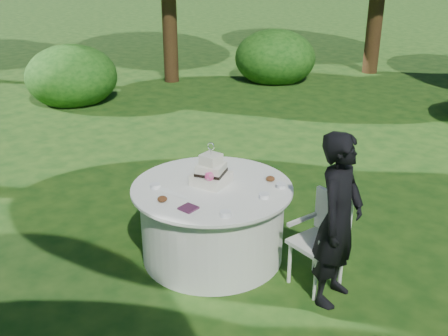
{
  "coord_description": "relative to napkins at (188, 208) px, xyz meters",
  "views": [
    {
      "loc": [
        3.01,
        -3.44,
        2.89
      ],
      "look_at": [
        0.15,
        0.0,
        1.0
      ],
      "focal_mm": 42.0,
      "sensor_mm": 36.0,
      "label": 1
    }
  ],
  "objects": [
    {
      "name": "ground",
      "position": [
        -0.15,
        0.49,
        -0.78
      ],
      "size": [
        80.0,
        80.0,
        0.0
      ],
      "primitive_type": "plane",
      "color": "#12380F",
      "rests_on": "ground"
    },
    {
      "name": "votives",
      "position": [
        0.01,
        0.53,
        0.01
      ],
      "size": [
        1.02,
        0.91,
        0.04
      ],
      "color": "white",
      "rests_on": "table"
    },
    {
      "name": "guest",
      "position": [
        1.12,
        0.65,
        -0.0
      ],
      "size": [
        0.43,
        0.6,
        1.56
      ],
      "primitive_type": "imported",
      "rotation": [
        0.0,
        0.0,
        1.68
      ],
      "color": "black",
      "rests_on": "ground"
    },
    {
      "name": "table",
      "position": [
        -0.15,
        0.49,
        -0.39
      ],
      "size": [
        1.56,
        1.56,
        0.77
      ],
      "color": "white",
      "rests_on": "ground"
    },
    {
      "name": "petal_cups",
      "position": [
        -0.04,
        0.46,
        0.02
      ],
      "size": [
        0.58,
        1.08,
        0.05
      ],
      "color": "#562D16",
      "rests_on": "table"
    },
    {
      "name": "napkins",
      "position": [
        0.0,
        0.0,
        0.0
      ],
      "size": [
        0.14,
        0.14,
        0.02
      ],
      "primitive_type": "cube",
      "color": "#491F3B",
      "rests_on": "table"
    },
    {
      "name": "chair",
      "position": [
        0.92,
        0.78,
        -0.26
      ],
      "size": [
        0.49,
        0.49,
        0.88
      ],
      "color": "silver",
      "rests_on": "ground"
    },
    {
      "name": "feather_plume",
      "position": [
        -0.37,
        0.13,
        -0.0
      ],
      "size": [
        0.48,
        0.07,
        0.01
      ],
      "primitive_type": "ellipsoid",
      "color": "white",
      "rests_on": "table"
    },
    {
      "name": "cake",
      "position": [
        -0.2,
        0.54,
        0.1
      ],
      "size": [
        0.36,
        0.36,
        0.43
      ],
      "color": "white",
      "rests_on": "table"
    }
  ]
}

